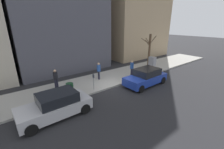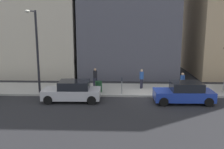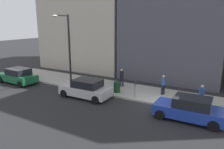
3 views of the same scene
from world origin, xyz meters
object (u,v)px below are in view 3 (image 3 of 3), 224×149
streetlamp (67,45)px  pedestrian_midblock (163,84)px  parked_car_silver (86,89)px  trash_bin (117,87)px  parking_meter (135,88)px  parked_car_blue (189,109)px  pedestrian_far_corner (122,77)px  office_tower_right (98,10)px  office_block_center (180,6)px  parked_car_green (18,76)px  pedestrian_near_meter (202,95)px

streetlamp → pedestrian_midblock: streetlamp is taller
parked_car_silver → trash_bin: bearing=-41.9°
parking_meter → streetlamp: size_ratio=0.21×
parking_meter → trash_bin: size_ratio=1.50×
parked_car_blue → pedestrian_far_corner: (3.91, 6.85, 0.35)m
pedestrian_far_corner → parking_meter: bearing=-79.1°
pedestrian_far_corner → office_tower_right: office_tower_right is taller
office_block_center → parking_meter: bearing=176.4°
parked_car_silver → streetlamp: bearing=63.6°
pedestrian_far_corner → office_block_center: office_block_center is taller
office_block_center → office_tower_right: bearing=86.7°
parked_car_green → streetlamp: streetlamp is taller
parked_car_blue → trash_bin: size_ratio=4.70×
streetlamp → pedestrian_near_meter: (0.62, -11.54, -2.93)m
pedestrian_near_meter → office_block_center: office_block_center is taller
parking_meter → pedestrian_far_corner: pedestrian_far_corner is taller
trash_bin → office_tower_right: office_tower_right is taller
streetlamp → pedestrian_midblock: size_ratio=3.92×
pedestrian_midblock → pedestrian_far_corner: (0.35, 4.06, 0.00)m
streetlamp → pedestrian_far_corner: streetlamp is taller
parked_car_silver → pedestrian_far_corner: bearing=-20.1°
parked_car_silver → office_tower_right: office_tower_right is taller
pedestrian_near_meter → parking_meter: bearing=126.1°
office_tower_right → parked_car_blue: bearing=-129.8°
streetlamp → pedestrian_far_corner: size_ratio=3.92×
parked_car_green → trash_bin: (2.04, -10.21, -0.14)m
pedestrian_far_corner → pedestrian_near_meter: bearing=-49.7°
parking_meter → pedestrian_near_meter: (0.45, -4.87, 0.11)m
pedestrian_midblock → office_block_center: office_block_center is taller
streetlamp → parked_car_green: bearing=104.7°
parked_car_silver → office_tower_right: size_ratio=0.28×
office_block_center → parked_car_silver: bearing=159.9°
parked_car_green → parking_meter: parked_car_green is taller
parked_car_blue → pedestrian_far_corner: size_ratio=2.55×
parked_car_green → pedestrian_near_meter: (2.05, -16.97, 0.35)m
parked_car_green → pedestrian_midblock: 14.23m
parked_car_blue → office_block_center: size_ratio=0.27×
parked_car_green → trash_bin: parked_car_green is taller
pedestrian_near_meter → office_block_center: 12.47m
pedestrian_near_meter → office_tower_right: 19.63m
parked_car_blue → streetlamp: bearing=81.2°
parked_car_green → office_block_center: office_block_center is taller
office_block_center → office_tower_right: 11.17m
streetlamp → trash_bin: bearing=-82.6°
parked_car_silver → office_block_center: size_ratio=0.28×
parked_car_blue → parking_meter: bearing=68.2°
parked_car_green → office_block_center: bearing=-45.2°
streetlamp → pedestrian_midblock: (2.00, -8.38, -2.93)m
parked_car_silver → pedestrian_far_corner: (3.78, -1.30, 0.35)m
parked_car_silver → parking_meter: bearing=-67.6°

